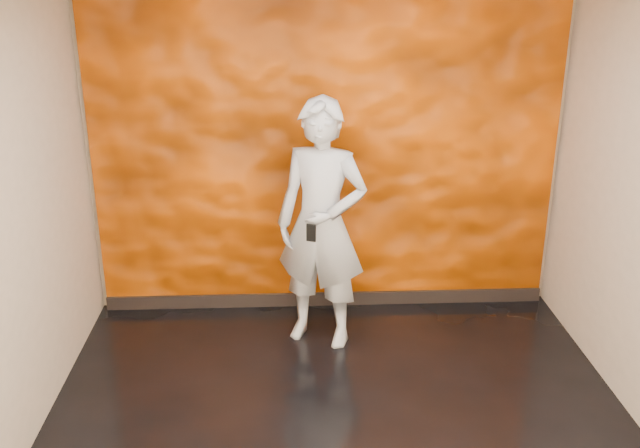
{
  "coord_description": "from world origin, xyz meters",
  "views": [
    {
      "loc": [
        -0.32,
        -3.84,
        2.95
      ],
      "look_at": [
        -0.1,
        1.02,
        1.12
      ],
      "focal_mm": 40.0,
      "sensor_mm": 36.0,
      "label": 1
    }
  ],
  "objects": [
    {
      "name": "room",
      "position": [
        0.0,
        0.0,
        1.4
      ],
      "size": [
        4.02,
        4.02,
        2.81
      ],
      "color": "black",
      "rests_on": "ground"
    },
    {
      "name": "baseboard",
      "position": [
        0.0,
        1.92,
        0.06
      ],
      "size": [
        3.9,
        0.04,
        0.12
      ],
      "primitive_type": "cube",
      "color": "black",
      "rests_on": "ground"
    },
    {
      "name": "feature_wall",
      "position": [
        0.0,
        1.96,
        1.38
      ],
      "size": [
        3.9,
        0.06,
        2.75
      ],
      "primitive_type": "cube",
      "color": "#FB5B00",
      "rests_on": "ground"
    },
    {
      "name": "phone",
      "position": [
        -0.16,
        1.03,
        1.05
      ],
      "size": [
        0.07,
        0.04,
        0.13
      ],
      "primitive_type": "cube",
      "rotation": [
        0.0,
        0.0,
        -0.39
      ],
      "color": "black",
      "rests_on": "man"
    },
    {
      "name": "man",
      "position": [
        -0.07,
        1.33,
        0.99
      ],
      "size": [
        0.85,
        0.71,
        1.99
      ],
      "primitive_type": "imported",
      "rotation": [
        0.0,
        0.0,
        -0.38
      ],
      "color": "#90969E",
      "rests_on": "ground"
    }
  ]
}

